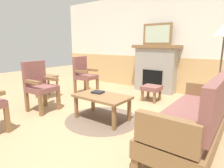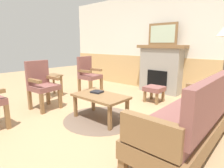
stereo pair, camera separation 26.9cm
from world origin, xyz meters
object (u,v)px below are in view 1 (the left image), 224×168
(couch, at_px, (195,118))
(book_on_table, at_px, (98,92))
(armchair_near_fireplace, at_px, (84,73))
(footstool, at_px, (151,89))
(fireplace, at_px, (155,68))
(floor_lamp_by_couch, at_px, (224,35))
(framed_picture, at_px, (157,34))
(side_table, at_px, (46,80))
(armchair_by_window_left, at_px, (39,84))
(coffee_table, at_px, (102,98))

(couch, distance_m, book_on_table, 1.68)
(armchair_near_fireplace, bearing_deg, footstool, 14.00)
(armchair_near_fireplace, bearing_deg, fireplace, 43.12)
(couch, height_order, floor_lamp_by_couch, floor_lamp_by_couch)
(fireplace, distance_m, framed_picture, 0.91)
(framed_picture, xyz_separation_m, side_table, (-1.87, -2.20, -1.13))
(fireplace, xyz_separation_m, couch, (1.63, -2.44, -0.26))
(footstool, distance_m, armchair_by_window_left, 2.44)
(armchair_by_window_left, height_order, side_table, armchair_by_window_left)
(fireplace, distance_m, armchair_by_window_left, 3.05)
(framed_picture, bearing_deg, fireplace, -90.00)
(coffee_table, relative_size, armchair_near_fireplace, 0.98)
(book_on_table, bearing_deg, fireplace, 88.74)
(couch, relative_size, armchair_near_fireplace, 1.84)
(armchair_by_window_left, relative_size, floor_lamp_by_couch, 0.58)
(side_table, height_order, floor_lamp_by_couch, floor_lamp_by_couch)
(armchair_by_window_left, bearing_deg, coffee_table, 15.74)
(fireplace, distance_m, armchair_near_fireplace, 1.96)
(book_on_table, height_order, armchair_by_window_left, armchair_by_window_left)
(couch, xyz_separation_m, footstool, (-1.31, 1.54, -0.11))
(couch, height_order, armchair_by_window_left, same)
(couch, bearing_deg, armchair_by_window_left, -172.61)
(framed_picture, bearing_deg, coffee_table, -87.32)
(framed_picture, relative_size, book_on_table, 4.12)
(couch, relative_size, coffee_table, 1.88)
(footstool, relative_size, armchair_by_window_left, 0.41)
(couch, distance_m, footstool, 2.02)
(book_on_table, height_order, armchair_near_fireplace, armchair_near_fireplace)
(armchair_by_window_left, relative_size, side_table, 1.78)
(coffee_table, bearing_deg, side_table, 173.03)
(couch, relative_size, book_on_table, 9.27)
(couch, bearing_deg, floor_lamp_by_couch, 87.79)
(armchair_by_window_left, xyz_separation_m, floor_lamp_by_couch, (2.87, 1.74, 0.91))
(coffee_table, xyz_separation_m, armchair_near_fireplace, (-1.54, 1.10, 0.15))
(couch, xyz_separation_m, armchair_by_window_left, (-2.82, -0.37, 0.14))
(armchair_near_fireplace, bearing_deg, coffee_table, -35.44)
(footstool, bearing_deg, book_on_table, -104.45)
(footstool, bearing_deg, framed_picture, 109.69)
(book_on_table, bearing_deg, framed_picture, 88.74)
(couch, distance_m, side_table, 3.51)
(coffee_table, bearing_deg, framed_picture, 92.68)
(framed_picture, xyz_separation_m, book_on_table, (-0.05, -2.35, -1.10))
(coffee_table, height_order, side_table, side_table)
(fireplace, xyz_separation_m, armchair_near_fireplace, (-1.43, -1.34, -0.11))
(couch, bearing_deg, framed_picture, 123.74)
(floor_lamp_by_couch, bearing_deg, fireplace, 147.65)
(book_on_table, relative_size, footstool, 0.49)
(armchair_near_fireplace, height_order, floor_lamp_by_couch, floor_lamp_by_couch)
(couch, height_order, book_on_table, couch)
(couch, xyz_separation_m, side_table, (-3.50, 0.24, 0.04))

